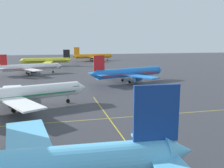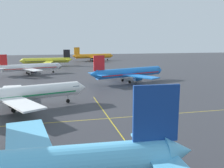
% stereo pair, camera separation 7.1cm
% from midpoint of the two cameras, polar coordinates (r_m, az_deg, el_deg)
% --- Properties ---
extents(airliner_second_row, '(37.11, 31.66, 11.74)m').
position_cam_midpoint_polar(airliner_second_row, '(67.26, -21.19, -2.19)').
color(airliner_second_row, white).
rests_on(airliner_second_row, ground).
extents(airliner_third_row, '(36.88, 31.56, 11.79)m').
position_cam_midpoint_polar(airliner_third_row, '(104.70, 3.88, 2.65)').
color(airliner_third_row, blue).
rests_on(airliner_third_row, ground).
extents(airliner_far_left_stand, '(33.61, 28.69, 10.66)m').
position_cam_midpoint_polar(airliner_far_left_stand, '(135.86, -18.54, 3.69)').
color(airliner_far_left_stand, white).
rests_on(airliner_far_left_stand, ground).
extents(airliner_far_right_stand, '(35.96, 30.95, 11.18)m').
position_cam_midpoint_polar(airliner_far_right_stand, '(176.48, -14.91, 5.28)').
color(airliner_far_right_stand, yellow).
rests_on(airliner_far_right_stand, ground).
extents(airliner_distant_taxiway, '(37.87, 32.28, 11.80)m').
position_cam_midpoint_polar(airliner_distant_taxiway, '(216.85, -4.47, 6.47)').
color(airliner_distant_taxiway, orange).
rests_on(airliner_distant_taxiway, ground).
extents(taxiway_markings, '(144.69, 81.32, 0.01)m').
position_cam_midpoint_polar(taxiway_markings, '(39.92, 5.33, -15.95)').
color(taxiway_markings, yellow).
rests_on(taxiway_markings, ground).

